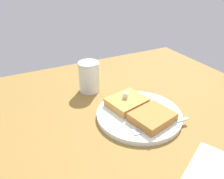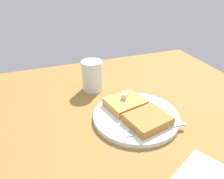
# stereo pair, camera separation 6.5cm
# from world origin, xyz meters

# --- Properties ---
(table_surface) EXTENTS (0.93, 0.93, 0.03)m
(table_surface) POSITION_xyz_m (0.00, 0.00, 0.01)
(table_surface) COLOR olive
(table_surface) RESTS_ON ground
(plate) EXTENTS (0.23, 0.23, 0.01)m
(plate) POSITION_xyz_m (-0.02, 0.01, 0.04)
(plate) COLOR white
(plate) RESTS_ON table_surface
(toast_slice_left) EXTENTS (0.11, 0.12, 0.02)m
(toast_slice_left) POSITION_xyz_m (-0.07, 0.00, 0.05)
(toast_slice_left) COLOR gold
(toast_slice_left) RESTS_ON plate
(toast_slice_middle) EXTENTS (0.11, 0.12, 0.02)m
(toast_slice_middle) POSITION_xyz_m (0.02, 0.02, 0.05)
(toast_slice_middle) COLOR #B27332
(toast_slice_middle) RESTS_ON plate
(butter_pat_primary) EXTENTS (0.02, 0.02, 0.02)m
(butter_pat_primary) POSITION_xyz_m (-0.08, -0.00, 0.07)
(butter_pat_primary) COLOR #F7EEC2
(butter_pat_primary) RESTS_ON toast_slice_left
(fork) EXTENTS (0.03, 0.16, 0.00)m
(fork) POSITION_xyz_m (0.05, 0.02, 0.05)
(fork) COLOR silver
(fork) RESTS_ON plate
(syrup_jar) EXTENTS (0.07, 0.07, 0.10)m
(syrup_jar) POSITION_xyz_m (-0.22, -0.05, 0.08)
(syrup_jar) COLOR #361A05
(syrup_jar) RESTS_ON table_surface
(napkin) EXTENTS (0.16, 0.18, 0.00)m
(napkin) POSITION_xyz_m (0.21, 0.05, 0.03)
(napkin) COLOR beige
(napkin) RESTS_ON table_surface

